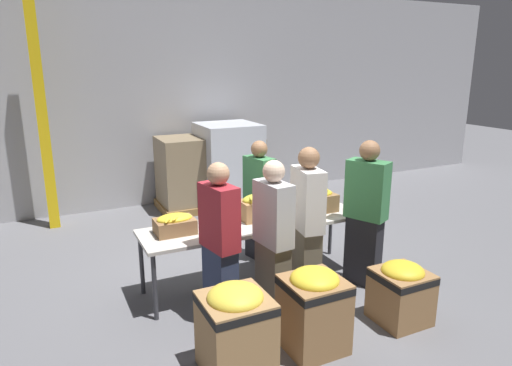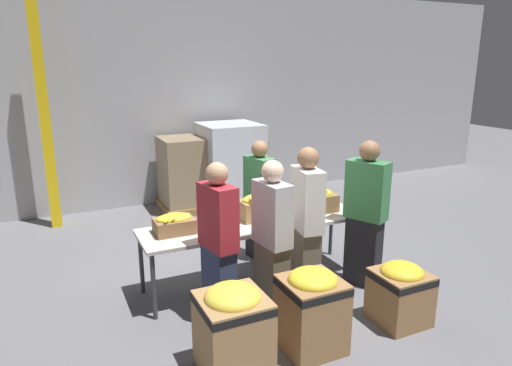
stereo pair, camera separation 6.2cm
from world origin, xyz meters
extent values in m
plane|color=slate|center=(0.00, 0.00, 0.00)|extent=(30.00, 30.00, 0.00)
cube|color=#A8A8AD|center=(0.00, 3.82, 2.00)|extent=(16.00, 0.08, 4.00)
cube|color=beige|center=(0.00, 0.00, 0.76)|extent=(2.75, 0.75, 0.04)
cylinder|color=#38383D|center=(-1.32, -0.31, 0.37)|extent=(0.05, 0.05, 0.74)
cylinder|color=#38383D|center=(1.32, -0.31, 0.37)|extent=(0.05, 0.05, 0.74)
cylinder|color=#38383D|center=(-1.32, 0.31, 0.37)|extent=(0.05, 0.05, 0.74)
cylinder|color=#38383D|center=(1.32, 0.31, 0.37)|extent=(0.05, 0.05, 0.74)
cube|color=olive|center=(-0.97, 0.06, 0.87)|extent=(0.44, 0.31, 0.17)
ellipsoid|color=yellow|center=(-0.97, 0.06, 0.96)|extent=(0.40, 0.25, 0.10)
ellipsoid|color=yellow|center=(-1.03, 0.02, 0.99)|extent=(0.12, 0.16, 0.04)
ellipsoid|color=yellow|center=(-1.07, -0.02, 0.98)|extent=(0.14, 0.19, 0.05)
ellipsoid|color=yellow|center=(-0.98, -0.03, 0.99)|extent=(0.13, 0.13, 0.05)
cube|color=olive|center=(0.06, 0.09, 0.90)|extent=(0.41, 0.30, 0.24)
ellipsoid|color=gold|center=(0.06, 0.09, 1.03)|extent=(0.37, 0.25, 0.13)
ellipsoid|color=gold|center=(0.00, 0.02, 1.08)|extent=(0.06, 0.15, 0.04)
ellipsoid|color=gold|center=(0.15, 0.04, 1.06)|extent=(0.05, 0.18, 0.04)
ellipsoid|color=gold|center=(0.13, 0.14, 1.06)|extent=(0.19, 0.08, 0.05)
ellipsoid|color=gold|center=(-0.06, 0.00, 1.08)|extent=(0.08, 0.18, 0.04)
cube|color=olive|center=(0.88, 0.01, 0.90)|extent=(0.50, 0.26, 0.22)
ellipsoid|color=yellow|center=(0.88, 0.01, 1.02)|extent=(0.42, 0.21, 0.12)
ellipsoid|color=yellow|center=(0.94, 0.05, 1.05)|extent=(0.19, 0.14, 0.04)
ellipsoid|color=yellow|center=(0.78, 0.06, 1.04)|extent=(0.20, 0.05, 0.03)
ellipsoid|color=yellow|center=(0.96, -0.05, 1.06)|extent=(0.18, 0.16, 0.05)
ellipsoid|color=yellow|center=(0.93, 0.06, 1.06)|extent=(0.13, 0.16, 0.06)
cube|color=#2D3856|center=(-0.69, -0.59, 0.40)|extent=(0.28, 0.42, 0.80)
cube|color=maroon|center=(-0.69, -0.59, 1.14)|extent=(0.30, 0.49, 0.66)
sphere|color=tan|center=(-0.69, -0.59, 1.58)|extent=(0.23, 0.23, 0.23)
cube|color=#6B604C|center=(0.35, -0.58, 0.42)|extent=(0.28, 0.43, 0.84)
cube|color=silver|center=(0.35, -0.58, 1.18)|extent=(0.31, 0.50, 0.69)
sphere|color=#896042|center=(0.35, -0.58, 1.64)|extent=(0.24, 0.24, 0.24)
cube|color=#6B604C|center=(-0.15, -0.73, 0.40)|extent=(0.25, 0.40, 0.80)
cube|color=#B2B2B7|center=(-0.15, -0.73, 1.14)|extent=(0.27, 0.48, 0.66)
sphere|color=beige|center=(-0.15, -0.73, 1.58)|extent=(0.23, 0.23, 0.23)
cube|color=black|center=(1.17, -0.58, 0.42)|extent=(0.37, 0.46, 0.84)
cube|color=#387A47|center=(1.17, -0.58, 1.19)|extent=(0.42, 0.53, 0.70)
sphere|color=#896042|center=(1.17, -0.58, 1.66)|extent=(0.24, 0.24, 0.24)
cube|color=black|center=(0.36, 0.64, 0.39)|extent=(0.28, 0.41, 0.78)
cube|color=#387A47|center=(0.36, 0.64, 1.10)|extent=(0.31, 0.48, 0.65)
sphere|color=#896042|center=(0.36, 0.64, 1.54)|extent=(0.22, 0.22, 0.22)
cube|color=#A37A4C|center=(-0.89, -1.45, 0.35)|extent=(0.57, 0.57, 0.71)
cube|color=black|center=(-0.89, -1.45, 0.65)|extent=(0.57, 0.57, 0.07)
ellipsoid|color=yellow|center=(-0.89, -1.45, 0.72)|extent=(0.48, 0.48, 0.20)
cube|color=olive|center=(-0.10, -1.45, 0.35)|extent=(0.54, 0.54, 0.70)
cube|color=black|center=(-0.10, -1.45, 0.65)|extent=(0.54, 0.54, 0.07)
ellipsoid|color=yellow|center=(-0.10, -1.45, 0.71)|extent=(0.46, 0.46, 0.19)
cube|color=olive|center=(0.98, -1.45, 0.28)|extent=(0.51, 0.51, 0.56)
cube|color=black|center=(0.98, -1.45, 0.50)|extent=(0.51, 0.51, 0.07)
ellipsoid|color=gold|center=(0.98, -1.45, 0.57)|extent=(0.43, 0.43, 0.18)
cube|color=yellow|center=(-2.14, 3.22, 2.00)|extent=(0.16, 0.16, 4.00)
cube|color=olive|center=(0.90, 3.02, 0.07)|extent=(1.14, 1.14, 0.13)
cube|color=silver|center=(0.90, 3.02, 0.84)|extent=(1.05, 1.05, 1.43)
cube|color=olive|center=(0.11, 3.20, 0.07)|extent=(0.98, 0.98, 0.13)
cube|color=#897556|center=(0.11, 3.20, 0.73)|extent=(0.90, 0.90, 1.20)
cube|color=olive|center=(1.15, 3.18, 0.07)|extent=(0.90, 0.90, 0.13)
cube|color=#897556|center=(1.15, 3.18, 0.69)|extent=(0.83, 0.83, 1.13)
camera|label=1|loc=(-2.24, -4.64, 2.63)|focal=32.00mm
camera|label=2|loc=(-2.18, -4.67, 2.63)|focal=32.00mm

